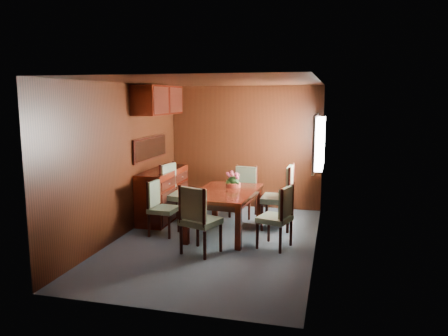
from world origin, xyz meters
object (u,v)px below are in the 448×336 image
(flower_centerpiece, at_px, (233,180))
(sideboard, at_px, (163,194))
(chair_left_near, at_px, (160,204))
(chair_head, at_px, (198,216))
(chair_right_near, at_px, (279,214))
(dining_table, at_px, (225,197))

(flower_centerpiece, bearing_deg, sideboard, 169.58)
(chair_left_near, xyz_separation_m, flower_centerpiece, (1.06, 0.62, 0.34))
(chair_left_near, bearing_deg, chair_head, 53.12)
(chair_left_near, xyz_separation_m, chair_right_near, (1.93, -0.18, 0.03))
(chair_head, relative_size, flower_centerpiece, 3.74)
(chair_left_near, distance_m, chair_head, 1.13)
(chair_left_near, bearing_deg, dining_table, 109.68)
(dining_table, relative_size, chair_right_near, 1.65)
(chair_head, bearing_deg, chair_right_near, 46.14)
(chair_right_near, relative_size, flower_centerpiece, 3.51)
(chair_right_near, bearing_deg, flower_centerpiece, 64.58)
(sideboard, height_order, chair_right_near, chair_right_near)
(chair_head, distance_m, flower_centerpiece, 1.38)
(chair_left_near, distance_m, flower_centerpiece, 1.27)
(chair_left_near, bearing_deg, chair_right_near, 87.65)
(chair_head, bearing_deg, chair_left_near, 159.12)
(flower_centerpiece, bearing_deg, chair_head, -98.12)
(chair_head, bearing_deg, flower_centerpiece, 100.94)
(sideboard, height_order, chair_head, chair_head)
(chair_left_near, relative_size, flower_centerpiece, 3.34)
(flower_centerpiece, bearing_deg, chair_right_near, -42.50)
(sideboard, bearing_deg, chair_left_near, -70.96)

